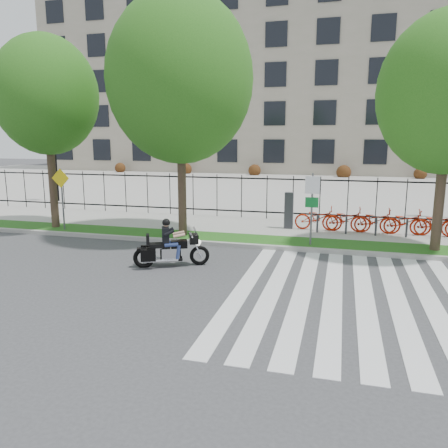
# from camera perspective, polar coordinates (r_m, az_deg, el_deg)

# --- Properties ---
(ground) EXTENTS (120.00, 120.00, 0.00)m
(ground) POSITION_cam_1_polar(r_m,az_deg,el_deg) (12.16, -7.58, -7.29)
(ground) COLOR #39393C
(ground) RESTS_ON ground
(curb) EXTENTS (60.00, 0.20, 0.15)m
(curb) POSITION_cam_1_polar(r_m,az_deg,el_deg) (15.85, -1.86, -2.55)
(curb) COLOR #9B9992
(curb) RESTS_ON ground
(grass_verge) EXTENTS (60.00, 1.50, 0.15)m
(grass_verge) POSITION_cam_1_polar(r_m,az_deg,el_deg) (16.64, -1.01, -1.88)
(grass_verge) COLOR #1D4B12
(grass_verge) RESTS_ON ground
(sidewalk) EXTENTS (60.00, 3.50, 0.15)m
(sidewalk) POSITION_cam_1_polar(r_m,az_deg,el_deg) (19.00, 1.10, -0.24)
(sidewalk) COLOR #AAA99F
(sidewalk) RESTS_ON ground
(plaza) EXTENTS (80.00, 34.00, 0.10)m
(plaza) POSITION_cam_1_polar(r_m,az_deg,el_deg) (36.10, 7.94, 5.03)
(plaza) COLOR #AAA99F
(plaza) RESTS_ON ground
(crosswalk_stripes) EXTENTS (5.70, 8.00, 0.01)m
(crosswalk_stripes) POSITION_cam_1_polar(r_m,az_deg,el_deg) (11.29, 15.97, -9.08)
(crosswalk_stripes) COLOR silver
(crosswalk_stripes) RESTS_ON ground
(iron_fence) EXTENTS (30.00, 0.06, 2.00)m
(iron_fence) POSITION_cam_1_polar(r_m,az_deg,el_deg) (20.50, 2.31, 3.64)
(iron_fence) COLOR black
(iron_fence) RESTS_ON sidewalk
(office_building) EXTENTS (60.00, 21.90, 20.15)m
(office_building) POSITION_cam_1_polar(r_m,az_deg,el_deg) (56.06, 10.98, 17.24)
(office_building) COLOR gray
(office_building) RESTS_ON ground
(lamp_post_left) EXTENTS (1.06, 0.70, 4.25)m
(lamp_post_left) POSITION_cam_1_polar(r_m,az_deg,el_deg) (28.02, -21.24, 9.13)
(lamp_post_left) COLOR black
(lamp_post_left) RESTS_ON ground
(street_tree_0) EXTENTS (4.11, 4.11, 7.72)m
(street_tree_0) POSITION_cam_1_polar(r_m,az_deg,el_deg) (19.48, -22.22, 15.26)
(street_tree_0) COLOR #32261B
(street_tree_0) RESTS_ON grass_verge
(street_tree_1) EXTENTS (5.35, 5.35, 8.87)m
(street_tree_1) POSITION_cam_1_polar(r_m,az_deg,el_deg) (16.78, -5.77, 18.33)
(street_tree_1) COLOR #32261B
(street_tree_1) RESTS_ON grass_verge
(bike_share_station) EXTENTS (10.02, 0.87, 1.50)m
(bike_share_station) POSITION_cam_1_polar(r_m,az_deg,el_deg) (18.33, 24.09, 0.18)
(bike_share_station) COLOR #2D2D33
(bike_share_station) RESTS_ON sidewalk
(sign_pole_regulatory) EXTENTS (0.50, 0.09, 2.50)m
(sign_pole_regulatory) POSITION_cam_1_polar(r_m,az_deg,el_deg) (15.37, 11.42, 3.13)
(sign_pole_regulatory) COLOR #59595B
(sign_pole_regulatory) RESTS_ON grass_verge
(sign_pole_warning) EXTENTS (0.78, 0.09, 2.49)m
(sign_pole_warning) POSITION_cam_1_polar(r_m,az_deg,el_deg) (18.84, -20.45, 4.10)
(sign_pole_warning) COLOR #59595B
(sign_pole_warning) RESTS_ON grass_verge
(motorcycle_rider) EXTENTS (2.15, 1.23, 1.78)m
(motorcycle_rider) POSITION_cam_1_polar(r_m,az_deg,el_deg) (13.27, -6.92, -3.04)
(motorcycle_rider) COLOR black
(motorcycle_rider) RESTS_ON ground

